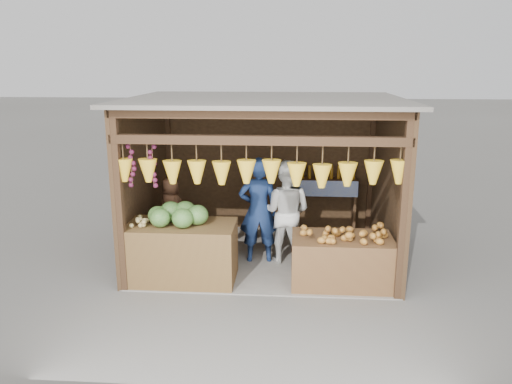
{
  "coord_description": "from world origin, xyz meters",
  "views": [
    {
      "loc": [
        0.43,
        -7.92,
        3.17
      ],
      "look_at": [
        -0.13,
        -0.1,
        1.15
      ],
      "focal_mm": 35.0,
      "sensor_mm": 36.0,
      "label": 1
    }
  ],
  "objects_px": {
    "counter_right": "(341,261)",
    "woman_standing": "(286,212)",
    "counter_left": "(181,253)",
    "man_standing": "(258,210)",
    "vendor_seated": "(171,207)"
  },
  "relations": [
    {
      "from": "counter_left",
      "to": "woman_standing",
      "type": "xyz_separation_m",
      "value": [
        1.55,
        0.88,
        0.41
      ]
    },
    {
      "from": "counter_left",
      "to": "counter_right",
      "type": "height_order",
      "value": "counter_left"
    },
    {
      "from": "woman_standing",
      "to": "counter_left",
      "type": "bearing_deg",
      "value": 46.3
    },
    {
      "from": "counter_right",
      "to": "woman_standing",
      "type": "height_order",
      "value": "woman_standing"
    },
    {
      "from": "man_standing",
      "to": "woman_standing",
      "type": "bearing_deg",
      "value": 178.42
    },
    {
      "from": "woman_standing",
      "to": "vendor_seated",
      "type": "relative_size",
      "value": 1.65
    },
    {
      "from": "counter_left",
      "to": "counter_right",
      "type": "xyz_separation_m",
      "value": [
        2.38,
        0.04,
        -0.08
      ]
    },
    {
      "from": "counter_left",
      "to": "vendor_seated",
      "type": "distance_m",
      "value": 1.19
    },
    {
      "from": "counter_left",
      "to": "woman_standing",
      "type": "relative_size",
      "value": 0.95
    },
    {
      "from": "counter_right",
      "to": "woman_standing",
      "type": "relative_size",
      "value": 0.85
    },
    {
      "from": "counter_left",
      "to": "woman_standing",
      "type": "height_order",
      "value": "woman_standing"
    },
    {
      "from": "man_standing",
      "to": "woman_standing",
      "type": "xyz_separation_m",
      "value": [
        0.45,
        0.04,
        -0.02
      ]
    },
    {
      "from": "counter_right",
      "to": "woman_standing",
      "type": "bearing_deg",
      "value": 134.62
    },
    {
      "from": "vendor_seated",
      "to": "counter_right",
      "type": "bearing_deg",
      "value": -159.67
    },
    {
      "from": "man_standing",
      "to": "counter_left",
      "type": "bearing_deg",
      "value": 29.99
    }
  ]
}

